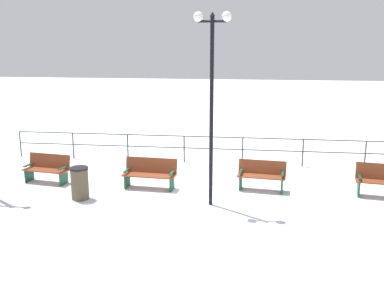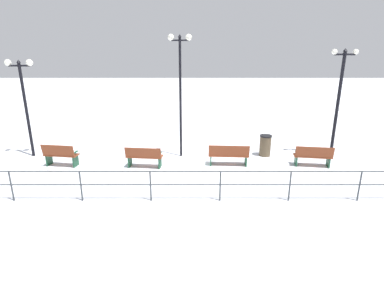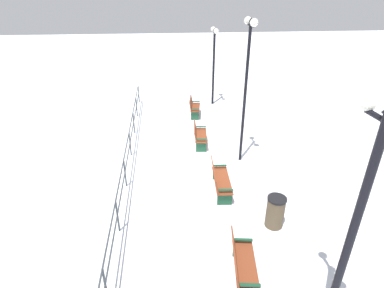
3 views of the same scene
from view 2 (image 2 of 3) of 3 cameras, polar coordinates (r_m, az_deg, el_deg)
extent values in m
plane|color=white|center=(12.55, -0.94, -4.10)|extent=(80.00, 80.00, 0.00)
cube|color=brown|center=(13.35, 21.58, -2.10)|extent=(0.69, 1.52, 0.04)
cube|color=brown|center=(13.05, 21.92, -1.43)|extent=(0.33, 1.47, 0.45)
cube|color=#19472D|center=(13.58, 24.08, -3.04)|extent=(0.43, 0.11, 0.42)
cube|color=#19472D|center=(13.28, 18.82, -2.87)|extent=(0.43, 0.11, 0.42)
cube|color=#19472D|center=(13.49, 24.23, -1.69)|extent=(0.44, 0.13, 0.04)
cube|color=#19472D|center=(13.19, 18.94, -1.48)|extent=(0.44, 0.13, 0.04)
cube|color=brown|center=(12.62, 6.82, -2.03)|extent=(0.61, 1.66, 0.04)
cube|color=brown|center=(12.30, 6.92, -1.31)|extent=(0.22, 1.64, 0.47)
cube|color=#19472D|center=(12.75, 10.01, -2.99)|extent=(0.45, 0.08, 0.43)
cube|color=#19472D|center=(12.67, 3.54, -2.88)|extent=(0.45, 0.08, 0.43)
cube|color=#19472D|center=(12.66, 10.08, -1.54)|extent=(0.45, 0.10, 0.04)
cube|color=#19472D|center=(12.58, 3.57, -1.42)|extent=(0.45, 0.10, 0.04)
cube|color=brown|center=(12.44, -8.84, -2.28)|extent=(0.63, 1.49, 0.04)
cube|color=brown|center=(12.14, -9.17, -1.65)|extent=(0.26, 1.45, 0.42)
cube|color=#19472D|center=(12.37, -6.00, -3.39)|extent=(0.43, 0.10, 0.46)
cube|color=#19472D|center=(12.69, -11.51, -3.13)|extent=(0.43, 0.10, 0.46)
cube|color=#19472D|center=(12.27, -6.03, -1.84)|extent=(0.43, 0.12, 0.04)
cube|color=#19472D|center=(12.59, -11.58, -1.61)|extent=(0.43, 0.12, 0.04)
cube|color=brown|center=(13.52, -23.18, -1.86)|extent=(0.65, 1.42, 0.04)
cube|color=brown|center=(13.26, -23.81, -1.14)|extent=(0.32, 1.37, 0.47)
cube|color=#19472D|center=(13.30, -20.91, -2.96)|extent=(0.41, 0.11, 0.47)
cube|color=#19472D|center=(13.90, -25.12, -2.62)|extent=(0.41, 0.11, 0.47)
cube|color=#19472D|center=(13.20, -21.03, -1.49)|extent=(0.41, 0.13, 0.04)
cube|color=#19472D|center=(13.81, -25.26, -1.21)|extent=(0.41, 0.13, 0.04)
cylinder|color=black|center=(14.54, 25.52, 6.40)|extent=(0.14, 0.14, 4.50)
cylinder|color=black|center=(14.36, 26.65, 14.74)|extent=(0.08, 0.87, 0.08)
sphere|color=white|center=(14.55, 28.28, 14.93)|extent=(0.22, 0.22, 0.22)
sphere|color=white|center=(14.17, 25.08, 15.34)|extent=(0.22, 0.22, 0.22)
cone|color=black|center=(14.36, 26.75, 15.45)|extent=(0.19, 0.19, 0.12)
cylinder|color=black|center=(13.11, -2.17, 8.25)|extent=(0.10, 0.10, 5.04)
cylinder|color=black|center=(12.95, -2.29, 18.79)|extent=(0.06, 0.72, 0.06)
sphere|color=white|center=(12.94, -0.62, 19.32)|extent=(0.26, 0.26, 0.26)
sphere|color=white|center=(12.97, -3.97, 19.28)|extent=(0.26, 0.26, 0.26)
cone|color=black|center=(12.96, -2.30, 19.59)|extent=(0.15, 0.15, 0.12)
cylinder|color=black|center=(14.98, -28.50, 5.39)|extent=(0.12, 0.12, 4.05)
cylinder|color=black|center=(14.78, -29.58, 12.61)|extent=(0.07, 0.89, 0.07)
sphere|color=white|center=(14.57, -28.09, 13.27)|extent=(0.27, 0.27, 0.27)
sphere|color=white|center=(14.99, -31.16, 12.88)|extent=(0.27, 0.27, 0.27)
cone|color=black|center=(14.77, -29.68, 13.30)|extent=(0.17, 0.17, 0.12)
cylinder|color=#383D42|center=(10.92, 28.80, -6.92)|extent=(0.05, 0.05, 1.00)
cylinder|color=#383D42|center=(10.06, 17.80, -7.51)|extent=(0.05, 0.05, 1.00)
cylinder|color=#383D42|center=(9.63, 5.29, -7.85)|extent=(0.05, 0.05, 1.00)
cylinder|color=#383D42|center=(9.68, -7.74, -7.81)|extent=(0.05, 0.05, 1.00)
cylinder|color=#383D42|center=(10.20, -20.03, -7.41)|extent=(0.05, 0.05, 1.00)
cylinder|color=#383D42|center=(11.12, -30.67, -6.79)|extent=(0.05, 0.05, 1.00)
cylinder|color=#383D42|center=(9.39, -1.26, -5.13)|extent=(0.04, 15.20, 0.04)
cylinder|color=#383D42|center=(9.57, -1.25, -7.61)|extent=(0.04, 15.20, 0.04)
cylinder|color=brown|center=(14.00, 13.50, -0.39)|extent=(0.50, 0.50, 0.88)
cylinder|color=black|center=(13.87, 13.64, 1.48)|extent=(0.52, 0.52, 0.06)
camera|label=1|loc=(24.36, -3.58, 16.89)|focal=40.74mm
camera|label=3|loc=(13.97, 46.53, 17.75)|focal=28.58mm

